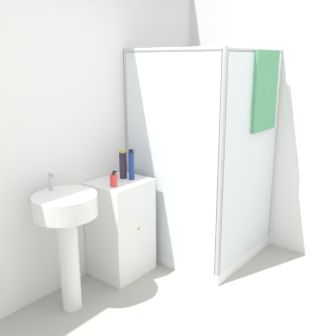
{
  "coord_description": "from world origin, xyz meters",
  "views": [
    {
      "loc": [
        -1.76,
        -0.73,
        1.76
      ],
      "look_at": [
        0.54,
        1.08,
        0.96
      ],
      "focal_mm": 42.0,
      "sensor_mm": 36.0,
      "label": 1
    }
  ],
  "objects_px": {
    "shampoo_bottle_blue": "(131,165)",
    "soap_dispenser": "(114,180)",
    "shampoo_bottle_tall_black": "(123,164)",
    "sink": "(67,225)"
  },
  "relations": [
    {
      "from": "soap_dispenser",
      "to": "shampoo_bottle_tall_black",
      "type": "height_order",
      "value": "shampoo_bottle_tall_black"
    },
    {
      "from": "soap_dispenser",
      "to": "shampoo_bottle_tall_black",
      "type": "bearing_deg",
      "value": 25.35
    },
    {
      "from": "soap_dispenser",
      "to": "shampoo_bottle_blue",
      "type": "height_order",
      "value": "shampoo_bottle_blue"
    },
    {
      "from": "shampoo_bottle_blue",
      "to": "soap_dispenser",
      "type": "bearing_deg",
      "value": -175.78
    },
    {
      "from": "sink",
      "to": "shampoo_bottle_tall_black",
      "type": "xyz_separation_m",
      "value": [
        0.68,
        0.1,
        0.28
      ]
    },
    {
      "from": "shampoo_bottle_tall_black",
      "to": "shampoo_bottle_blue",
      "type": "height_order",
      "value": "shampoo_bottle_blue"
    },
    {
      "from": "soap_dispenser",
      "to": "shampoo_bottle_blue",
      "type": "distance_m",
      "value": 0.23
    },
    {
      "from": "sink",
      "to": "shampoo_bottle_tall_black",
      "type": "bearing_deg",
      "value": 8.67
    },
    {
      "from": "sink",
      "to": "shampoo_bottle_blue",
      "type": "bearing_deg",
      "value": 1.93
    },
    {
      "from": "sink",
      "to": "shampoo_bottle_blue",
      "type": "relative_size",
      "value": 4.02
    }
  ]
}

